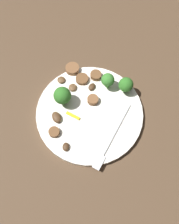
{
  "coord_description": "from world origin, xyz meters",
  "views": [
    {
      "loc": [
        0.24,
        0.07,
        0.57
      ],
      "look_at": [
        0.0,
        0.0,
        0.01
      ],
      "focal_mm": 39.91,
      "sensor_mm": 36.0,
      "label": 1
    }
  ],
  "objects_px": {
    "sausage_slice_0": "(92,100)",
    "sausage_slice_1": "(96,75)",
    "broccoli_floret_0": "(62,96)",
    "mushroom_2": "(57,117)",
    "mushroom_1": "(66,147)",
    "fork": "(111,140)",
    "sausage_slice_2": "(54,132)",
    "sausage_slice_3": "(72,69)",
    "broccoli_floret_2": "(126,85)",
    "mushroom_0": "(61,80)",
    "broccoli_floret_1": "(108,80)",
    "pepper_strip_1": "(73,116)",
    "mushroom_4": "(92,87)",
    "mushroom_3": "(73,87)",
    "plate": "(90,113)",
    "sausage_slice_4": "(82,79)"
  },
  "relations": [
    {
      "from": "broccoli_floret_2",
      "to": "mushroom_4",
      "type": "distance_m",
      "value": 0.09
    },
    {
      "from": "sausage_slice_1",
      "to": "mushroom_0",
      "type": "xyz_separation_m",
      "value": [
        0.04,
        -0.08,
        -0.0
      ]
    },
    {
      "from": "sausage_slice_0",
      "to": "mushroom_1",
      "type": "distance_m",
      "value": 0.13
    },
    {
      "from": "broccoli_floret_1",
      "to": "pepper_strip_1",
      "type": "height_order",
      "value": "broccoli_floret_1"
    },
    {
      "from": "sausage_slice_0",
      "to": "mushroom_1",
      "type": "xyz_separation_m",
      "value": [
        0.13,
        -0.03,
        -0.0
      ]
    },
    {
      "from": "broccoli_floret_2",
      "to": "sausage_slice_3",
      "type": "xyz_separation_m",
      "value": [
        -0.02,
        -0.15,
        -0.02
      ]
    },
    {
      "from": "sausage_slice_3",
      "to": "pepper_strip_1",
      "type": "relative_size",
      "value": 0.99
    },
    {
      "from": "sausage_slice_0",
      "to": "sausage_slice_2",
      "type": "xyz_separation_m",
      "value": [
        0.1,
        -0.06,
        -0.0
      ]
    },
    {
      "from": "sausage_slice_1",
      "to": "mushroom_1",
      "type": "height_order",
      "value": "sausage_slice_1"
    },
    {
      "from": "broccoli_floret_2",
      "to": "broccoli_floret_1",
      "type": "bearing_deg",
      "value": -90.89
    },
    {
      "from": "broccoli_floret_1",
      "to": "sausage_slice_1",
      "type": "relative_size",
      "value": 1.64
    },
    {
      "from": "mushroom_3",
      "to": "pepper_strip_1",
      "type": "height_order",
      "value": "mushroom_3"
    },
    {
      "from": "fork",
      "to": "sausage_slice_2",
      "type": "relative_size",
      "value": 6.84
    },
    {
      "from": "sausage_slice_2",
      "to": "mushroom_2",
      "type": "distance_m",
      "value": 0.04
    },
    {
      "from": "mushroom_2",
      "to": "fork",
      "type": "bearing_deg",
      "value": 81.99
    },
    {
      "from": "fork",
      "to": "sausage_slice_1",
      "type": "relative_size",
      "value": 6.23
    },
    {
      "from": "sausage_slice_2",
      "to": "mushroom_0",
      "type": "relative_size",
      "value": 1.29
    },
    {
      "from": "broccoli_floret_1",
      "to": "sausage_slice_1",
      "type": "bearing_deg",
      "value": -118.92
    },
    {
      "from": "mushroom_1",
      "to": "mushroom_4",
      "type": "height_order",
      "value": "same"
    },
    {
      "from": "broccoli_floret_2",
      "to": "mushroom_0",
      "type": "height_order",
      "value": "broccoli_floret_2"
    },
    {
      "from": "pepper_strip_1",
      "to": "broccoli_floret_1",
      "type": "bearing_deg",
      "value": 150.08
    },
    {
      "from": "broccoli_floret_0",
      "to": "sausage_slice_2",
      "type": "xyz_separation_m",
      "value": [
        0.08,
        0.0,
        -0.03
      ]
    },
    {
      "from": "plate",
      "to": "sausage_slice_3",
      "type": "relative_size",
      "value": 7.34
    },
    {
      "from": "mushroom_4",
      "to": "pepper_strip_1",
      "type": "relative_size",
      "value": 0.61
    },
    {
      "from": "broccoli_floret_2",
      "to": "mushroom_1",
      "type": "bearing_deg",
      "value": -28.28
    },
    {
      "from": "broccoli_floret_1",
      "to": "mushroom_0",
      "type": "distance_m",
      "value": 0.12
    },
    {
      "from": "sausage_slice_1",
      "to": "plate",
      "type": "bearing_deg",
      "value": 6.27
    },
    {
      "from": "plate",
      "to": "fork",
      "type": "bearing_deg",
      "value": 49.62
    },
    {
      "from": "plate",
      "to": "broccoli_floret_2",
      "type": "distance_m",
      "value": 0.11
    },
    {
      "from": "broccoli_floret_0",
      "to": "mushroom_0",
      "type": "xyz_separation_m",
      "value": [
        -0.06,
        -0.02,
        -0.03
      ]
    },
    {
      "from": "mushroom_2",
      "to": "mushroom_3",
      "type": "bearing_deg",
      "value": 171.84
    },
    {
      "from": "mushroom_1",
      "to": "sausage_slice_4",
      "type": "bearing_deg",
      "value": -175.54
    },
    {
      "from": "broccoli_floret_2",
      "to": "mushroom_0",
      "type": "relative_size",
      "value": 2.36
    },
    {
      "from": "broccoli_floret_1",
      "to": "sausage_slice_1",
      "type": "xyz_separation_m",
      "value": [
        -0.02,
        -0.04,
        -0.02
      ]
    },
    {
      "from": "sausage_slice_0",
      "to": "sausage_slice_3",
      "type": "xyz_separation_m",
      "value": [
        -0.07,
        -0.07,
        -0.0
      ]
    },
    {
      "from": "broccoli_floret_0",
      "to": "fork",
      "type": "bearing_deg",
      "value": 64.0
    },
    {
      "from": "mushroom_2",
      "to": "pepper_strip_1",
      "type": "xyz_separation_m",
      "value": [
        -0.02,
        0.04,
        -0.0
      ]
    },
    {
      "from": "sausage_slice_0",
      "to": "sausage_slice_1",
      "type": "relative_size",
      "value": 0.95
    },
    {
      "from": "broccoli_floret_0",
      "to": "sausage_slice_2",
      "type": "height_order",
      "value": "broccoli_floret_0"
    },
    {
      "from": "broccoli_floret_0",
      "to": "mushroom_1",
      "type": "distance_m",
      "value": 0.12
    },
    {
      "from": "broccoli_floret_2",
      "to": "sausage_slice_4",
      "type": "height_order",
      "value": "broccoli_floret_2"
    },
    {
      "from": "pepper_strip_1",
      "to": "sausage_slice_1",
      "type": "bearing_deg",
      "value": 168.72
    },
    {
      "from": "sausage_slice_3",
      "to": "mushroom_3",
      "type": "xyz_separation_m",
      "value": [
        0.05,
        0.02,
        -0.0
      ]
    },
    {
      "from": "sausage_slice_3",
      "to": "mushroom_3",
      "type": "relative_size",
      "value": 1.63
    },
    {
      "from": "sausage_slice_1",
      "to": "mushroom_4",
      "type": "xyz_separation_m",
      "value": [
        0.03,
        -0.0,
        -0.0
      ]
    },
    {
      "from": "broccoli_floret_0",
      "to": "mushroom_2",
      "type": "bearing_deg",
      "value": -2.68
    },
    {
      "from": "sausage_slice_0",
      "to": "sausage_slice_2",
      "type": "height_order",
      "value": "sausage_slice_0"
    },
    {
      "from": "sausage_slice_4",
      "to": "mushroom_2",
      "type": "distance_m",
      "value": 0.12
    },
    {
      "from": "broccoli_floret_2",
      "to": "sausage_slice_1",
      "type": "distance_m",
      "value": 0.09
    },
    {
      "from": "broccoli_floret_2",
      "to": "pepper_strip_1",
      "type": "height_order",
      "value": "broccoli_floret_2"
    }
  ]
}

